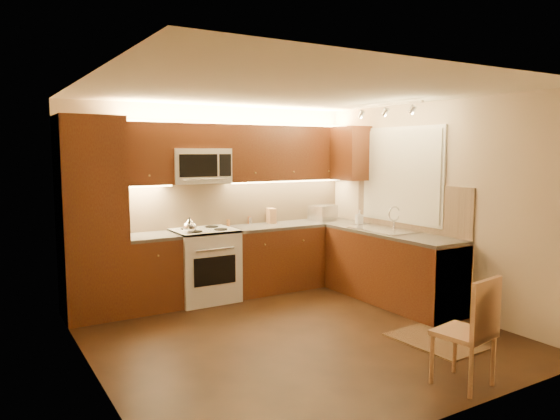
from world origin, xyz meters
TOP-DOWN VIEW (x-y plane):
  - floor at (0.00, 0.00)m, footprint 4.00×4.00m
  - ceiling at (0.00, 0.00)m, footprint 4.00×4.00m
  - wall_back at (0.00, 2.00)m, footprint 4.00×0.01m
  - wall_front at (0.00, -2.00)m, footprint 4.00×0.01m
  - wall_left at (-2.00, 0.00)m, footprint 0.01×4.00m
  - wall_right at (2.00, 0.00)m, footprint 0.01×4.00m
  - pantry at (-1.65, 1.70)m, footprint 0.70×0.60m
  - base_cab_back_left at (-0.99, 1.70)m, footprint 0.62×0.60m
  - counter_back_left at (-0.99, 1.70)m, footprint 0.62×0.60m
  - base_cab_back_right at (1.04, 1.70)m, footprint 1.92×0.60m
  - counter_back_right at (1.04, 1.70)m, footprint 1.92×0.60m
  - base_cab_right at (1.70, 0.40)m, footprint 0.60×2.00m
  - counter_right at (1.70, 0.40)m, footprint 0.60×2.00m
  - dishwasher at (1.70, -0.30)m, footprint 0.58×0.60m
  - backsplash_back at (0.35, 1.99)m, footprint 3.30×0.02m
  - backsplash_right at (1.99, 0.40)m, footprint 0.02×2.00m
  - upper_cab_back_left at (-0.99, 1.82)m, footprint 0.62×0.35m
  - upper_cab_back_right at (1.04, 1.82)m, footprint 1.92×0.35m
  - upper_cab_bridge at (-0.30, 1.82)m, footprint 0.76×0.35m
  - upper_cab_right_corner at (1.82, 1.40)m, footprint 0.35×0.50m
  - stove at (-0.30, 1.68)m, footprint 0.76×0.65m
  - microwave at (-0.30, 1.81)m, footprint 0.76×0.38m
  - window_frame at (1.99, 0.55)m, footprint 0.03×1.44m
  - window_blinds at (1.97, 0.55)m, footprint 0.02×1.36m
  - sink at (1.70, 0.55)m, footprint 0.52×0.86m
  - faucet at (1.88, 0.55)m, footprint 0.20×0.04m
  - track_light_bar at (1.55, 0.40)m, footprint 0.04×1.20m
  - kettle at (-0.56, 1.50)m, footprint 0.22×0.22m
  - toaster_oven at (1.60, 1.74)m, footprint 0.43×0.36m
  - knife_block at (0.79, 1.85)m, footprint 0.12×0.17m
  - spice_jar_a at (0.49, 1.91)m, footprint 0.05×0.05m
  - spice_jar_b at (0.49, 1.94)m, footprint 0.05×0.05m
  - spice_jar_c at (0.50, 1.94)m, footprint 0.05×0.05m
  - spice_jar_d at (0.14, 1.88)m, footprint 0.06×0.06m
  - soap_bottle at (1.79, 1.15)m, footprint 0.11×0.11m
  - rug at (1.10, -0.90)m, footprint 0.65×0.92m
  - dining_chair at (0.54, -1.69)m, footprint 0.47×0.47m

SIDE VIEW (x-z plane):
  - floor at x=0.00m, z-range -0.01..0.01m
  - rug at x=1.10m, z-range 0.00..0.01m
  - base_cab_back_left at x=-0.99m, z-range 0.00..0.86m
  - base_cab_back_right at x=1.04m, z-range 0.00..0.86m
  - base_cab_right at x=1.70m, z-range 0.00..0.86m
  - dishwasher at x=1.70m, z-range 0.01..0.85m
  - dining_chair at x=0.54m, z-range 0.00..0.92m
  - stove at x=-0.30m, z-range 0.00..0.92m
  - counter_back_left at x=-0.99m, z-range 0.86..0.90m
  - counter_back_right at x=1.04m, z-range 0.86..0.90m
  - counter_right at x=1.70m, z-range 0.86..0.90m
  - spice_jar_c at x=0.50m, z-range 0.90..0.99m
  - spice_jar_d at x=0.14m, z-range 0.90..0.99m
  - spice_jar_a at x=0.49m, z-range 0.90..1.00m
  - spice_jar_b at x=0.49m, z-range 0.90..1.01m
  - sink at x=1.70m, z-range 0.90..1.05m
  - soap_bottle at x=1.79m, z-range 0.90..1.09m
  - knife_block at x=0.79m, z-range 0.90..1.11m
  - toaster_oven at x=1.60m, z-range 0.90..1.12m
  - kettle at x=-0.56m, z-range 0.92..1.11m
  - faucet at x=1.88m, z-range 0.90..1.20m
  - pantry at x=-1.65m, z-range 0.00..2.30m
  - backsplash_back at x=0.35m, z-range 0.90..1.50m
  - backsplash_right at x=1.99m, z-range 0.90..1.50m
  - wall_back at x=0.00m, z-range 0.00..2.50m
  - wall_front at x=0.00m, z-range 0.00..2.50m
  - wall_left at x=-2.00m, z-range 0.00..2.50m
  - wall_right at x=2.00m, z-range 0.00..2.50m
  - window_frame at x=1.99m, z-range 0.98..2.22m
  - window_blinds at x=1.97m, z-range 1.02..2.18m
  - microwave at x=-0.30m, z-range 1.50..1.94m
  - upper_cab_back_left at x=-0.99m, z-range 1.50..2.25m
  - upper_cab_back_right at x=1.04m, z-range 1.50..2.25m
  - upper_cab_right_corner at x=1.82m, z-range 1.50..2.25m
  - upper_cab_bridge at x=-0.30m, z-range 1.94..2.25m
  - track_light_bar at x=1.55m, z-range 2.44..2.48m
  - ceiling at x=0.00m, z-range 2.50..2.50m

